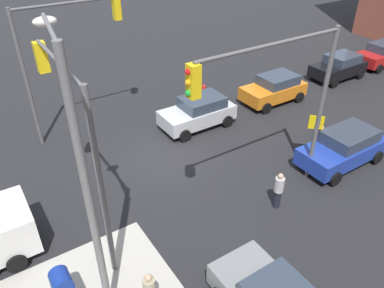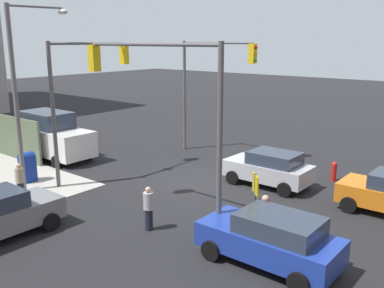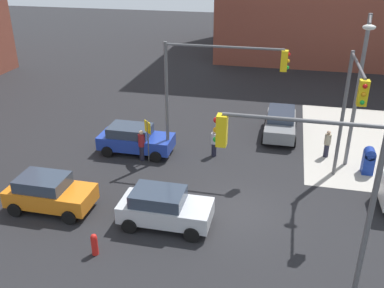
% 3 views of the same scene
% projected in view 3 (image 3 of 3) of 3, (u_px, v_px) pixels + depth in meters
% --- Properties ---
extents(ground_plane, '(120.00, 120.00, 0.00)m').
position_uv_depth(ground_plane, '(237.00, 211.00, 19.37)').
color(ground_plane, black).
extents(traffic_signal_nw_corner, '(6.30, 0.36, 6.50)m').
position_uv_depth(traffic_signal_nw_corner, '(212.00, 80.00, 21.76)').
color(traffic_signal_nw_corner, '#59595B').
rests_on(traffic_signal_nw_corner, ground).
extents(traffic_signal_se_corner, '(5.01, 0.36, 6.50)m').
position_uv_depth(traffic_signal_se_corner, '(311.00, 176.00, 12.92)').
color(traffic_signal_se_corner, '#59595B').
rests_on(traffic_signal_se_corner, ground).
extents(traffic_signal_ne_corner, '(0.36, 4.65, 6.50)m').
position_uv_depth(traffic_signal_ne_corner, '(351.00, 102.00, 18.95)').
color(traffic_signal_ne_corner, '#59595B').
rests_on(traffic_signal_ne_corner, ground).
extents(street_lamp_corner, '(0.74, 2.65, 8.00)m').
position_uv_depth(street_lamp_corner, '(359.00, 83.00, 21.13)').
color(street_lamp_corner, slate).
rests_on(street_lamp_corner, ground).
extents(warning_sign_two_way, '(0.48, 0.48, 2.40)m').
position_uv_depth(warning_sign_two_way, '(148.00, 134.00, 23.08)').
color(warning_sign_two_way, '#4C4C4C').
rests_on(warning_sign_two_way, ground).
extents(mailbox_blue, '(0.56, 0.64, 1.43)m').
position_uv_depth(mailbox_blue, '(369.00, 160.00, 22.21)').
color(mailbox_blue, navy).
rests_on(mailbox_blue, ground).
extents(fire_hydrant, '(0.26, 0.26, 0.94)m').
position_uv_depth(fire_hydrant, '(94.00, 244.00, 16.46)').
color(fire_hydrant, red).
rests_on(fire_hydrant, ground).
extents(coupe_gray, '(2.02, 4.22, 1.62)m').
position_uv_depth(coupe_gray, '(280.00, 123.00, 26.60)').
color(coupe_gray, slate).
rests_on(coupe_gray, ground).
extents(coupe_orange, '(3.84, 2.02, 1.62)m').
position_uv_depth(coupe_orange, '(49.00, 192.00, 19.19)').
color(coupe_orange, orange).
rests_on(coupe_orange, ground).
extents(hatchback_blue, '(4.20, 2.02, 1.62)m').
position_uv_depth(hatchback_blue, '(135.00, 139.00, 24.42)').
color(hatchback_blue, '#1E389E').
rests_on(hatchback_blue, ground).
extents(coupe_silver, '(3.90, 2.02, 1.62)m').
position_uv_depth(coupe_silver, '(164.00, 207.00, 18.11)').
color(coupe_silver, '#B7BABF').
rests_on(coupe_silver, ground).
extents(pedestrian_crossing, '(0.36, 0.36, 1.78)m').
position_uv_depth(pedestrian_crossing, '(142.00, 145.00, 23.49)').
color(pedestrian_crossing, maroon).
rests_on(pedestrian_crossing, ground).
extents(pedestrian_waiting, '(0.36, 0.36, 1.60)m').
position_uv_depth(pedestrian_waiting, '(327.00, 143.00, 23.91)').
color(pedestrian_waiting, '#9E937A').
rests_on(pedestrian_waiting, ground).
extents(pedestrian_walking_north, '(0.36, 0.36, 1.60)m').
position_uv_depth(pedestrian_walking_north, '(214.00, 143.00, 24.01)').
color(pedestrian_walking_north, '#B2B2B7').
rests_on(pedestrian_walking_north, ground).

